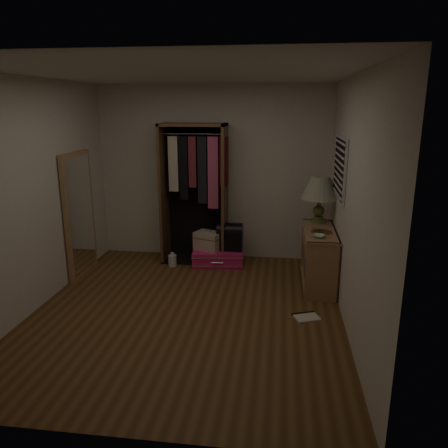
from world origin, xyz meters
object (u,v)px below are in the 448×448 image
Objects in this scene: console_bookshelf at (318,255)px; black_bag at (230,236)px; pink_suitcase at (218,257)px; table_lamp at (320,189)px; white_jug at (172,260)px; open_wardrobe at (197,181)px; floor_mirror at (80,215)px; train_case at (208,241)px.

console_bookshelf is 2.75× the size of black_bag.
table_lamp is at bearing -13.59° from pink_suitcase.
white_jug is (-2.06, 0.38, -0.30)m from console_bookshelf.
console_bookshelf is at bearing -22.75° from open_wardrobe.
open_wardrobe is 2.55× the size of pink_suitcase.
black_bag is at bearing 3.61° from pink_suitcase.
floor_mirror reaches higher than white_jug.
table_lamp is 2.35m from white_jug.
table_lamp is (0.00, 0.38, 0.81)m from console_bookshelf.
floor_mirror is 2.12× the size of pink_suitcase.
white_jug is (1.17, 0.42, -0.76)m from floor_mirror.
table_lamp is at bearing -0.22° from white_jug.
train_case is 2.21× the size of white_jug.
floor_mirror is at bearing -162.65° from black_bag.
floor_mirror is 1.46m from white_jug.
console_bookshelf is 1.65m from train_case.
pink_suitcase is at bearing 15.31° from white_jug.
black_bag is (2.00, 0.63, -0.41)m from floor_mirror.
open_wardrobe is (-1.75, 0.73, 0.82)m from console_bookshelf.
floor_mirror is (-3.24, -0.04, 0.46)m from console_bookshelf.
black_bag is at bearing 154.42° from console_bookshelf.
open_wardrobe is 1.21× the size of floor_mirror.
train_case reaches higher than white_jug.
pink_suitcase is at bearing 27.38° from train_case.
train_case is 1.78m from table_lamp.
train_case is 0.60m from white_jug.
floor_mirror is 2.06m from pink_suitcase.
train_case is at bearing 19.25° from floor_mirror.
black_bag is 0.65× the size of table_lamp.
table_lamp reaches higher than train_case.
train_case is at bearing -42.71° from open_wardrobe.
floor_mirror is 3.67× the size of train_case.
table_lamp reaches higher than white_jug.
console_bookshelf is at bearing 0.66° from floor_mirror.
console_bookshelf is 2.42× the size of train_case.
open_wardrobe is 1.16m from pink_suitcase.
black_bag is (-1.24, 0.59, 0.04)m from console_bookshelf.
table_lamp is (3.24, 0.41, 0.36)m from floor_mirror.
table_lamp reaches higher than pink_suitcase.
console_bookshelf is at bearing -90.51° from table_lamp.
pink_suitcase is 3.83× the size of white_jug.
open_wardrobe reaches higher than train_case.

